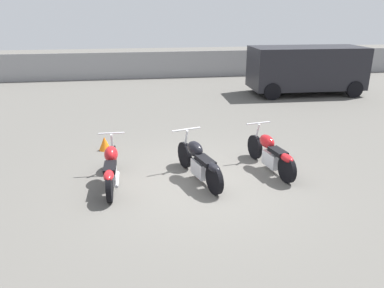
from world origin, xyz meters
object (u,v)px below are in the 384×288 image
at_px(motorcycle_slot_0, 111,167).
at_px(motorcycle_slot_2, 271,153).
at_px(traffic_cone_near, 105,143).
at_px(motorcycle_slot_1, 199,162).
at_px(parked_van, 306,68).

xyz_separation_m(motorcycle_slot_0, motorcycle_slot_2, (3.61, 0.23, 0.00)).
height_order(motorcycle_slot_0, traffic_cone_near, motorcycle_slot_0).
height_order(motorcycle_slot_0, motorcycle_slot_1, motorcycle_slot_1).
relative_size(motorcycle_slot_2, parked_van, 0.42).
xyz_separation_m(motorcycle_slot_0, parked_van, (8.01, 8.00, 0.73)).
relative_size(motorcycle_slot_1, parked_van, 0.42).
xyz_separation_m(motorcycle_slot_2, traffic_cone_near, (-3.89, 1.95, -0.23)).
bearing_deg(traffic_cone_near, motorcycle_slot_0, -82.58).
relative_size(motorcycle_slot_1, motorcycle_slot_2, 1.01).
xyz_separation_m(motorcycle_slot_1, parked_van, (6.13, 8.03, 0.71)).
bearing_deg(parked_van, motorcycle_slot_0, -43.37).
bearing_deg(motorcycle_slot_0, motorcycle_slot_2, 4.49).
bearing_deg(motorcycle_slot_1, parked_van, 37.00).
relative_size(parked_van, traffic_cone_near, 13.33).
xyz_separation_m(motorcycle_slot_1, traffic_cone_near, (-2.16, 2.22, -0.25)).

